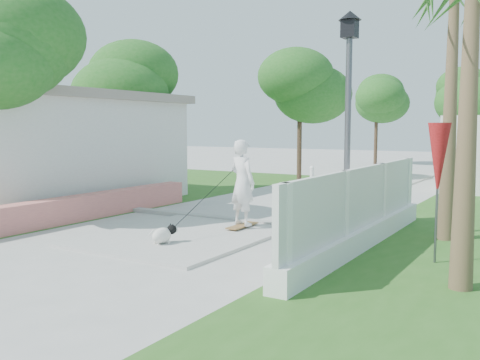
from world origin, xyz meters
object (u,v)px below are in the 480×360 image
Objects in this scene: patio_umbrella at (438,161)px; skateboarder at (227,189)px; street_lamp at (348,117)px; dog at (163,234)px; parked_car at (468,150)px; bollard at (312,183)px.

skateboarder is at bearing 175.02° from patio_umbrella.
street_lamp is 2.89m from skateboarder.
patio_umbrella is (1.90, -1.00, -0.74)m from street_lamp.
parked_car reaches higher than dog.
patio_umbrella is (4.60, -5.50, 1.10)m from bollard.
parked_car reaches higher than bollard.
street_lamp is at bearing 62.61° from dog.
street_lamp is 7.57× the size of dog.
skateboarder is at bearing 164.35° from parked_car.
dog is (-4.60, -1.36, -1.46)m from patio_umbrella.
patio_umbrella is 3.92× the size of dog.
patio_umbrella reaches higher than bollard.
street_lamp is 1.83× the size of skateboarder.
skateboarder is 0.61× the size of parked_car.
street_lamp is at bearing 169.26° from parked_car.
patio_umbrella is 5.01m from dog.
dog is (-0.00, -6.86, -0.35)m from bollard.
patio_umbrella is at bearing 37.93° from dog.
skateboarder is (-2.40, -0.63, -1.49)m from street_lamp.
skateboarder is (-4.30, 0.37, -0.75)m from patio_umbrella.
bollard is 6.87m from dog.
parked_car is (-3.64, 28.84, -1.00)m from patio_umbrella.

